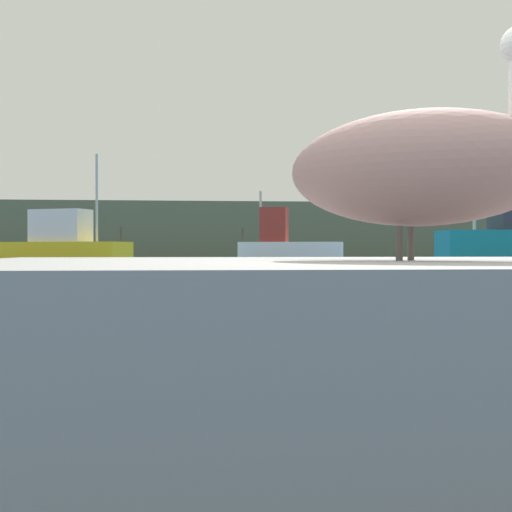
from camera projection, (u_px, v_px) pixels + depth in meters
The scene contains 7 objects.
ground_plane at pixel (400, 458), 2.82m from camera, with size 260.00×260.00×0.00m, color #194C93.
hillside_backdrop at pixel (199, 231), 77.54m from camera, with size 140.00×12.95×5.88m, color #5B664C.
pier_dock at pixel (418, 354), 2.96m from camera, with size 3.97×2.53×0.82m, color gray.
pelican at pixel (421, 166), 2.95m from camera, with size 1.40×1.12×0.96m.
fishing_boat_yellow at pixel (59, 246), 33.79m from camera, with size 7.46×4.78×5.48m.
fishing_boat_white at pixel (287, 247), 34.28m from camera, with size 5.38×2.84×3.79m.
mooring_buoy at pixel (284, 297), 8.38m from camera, with size 0.56×0.56×0.56m, color yellow.
Camera 1 is at (-0.86, -2.74, 0.87)m, focal length 47.78 mm.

